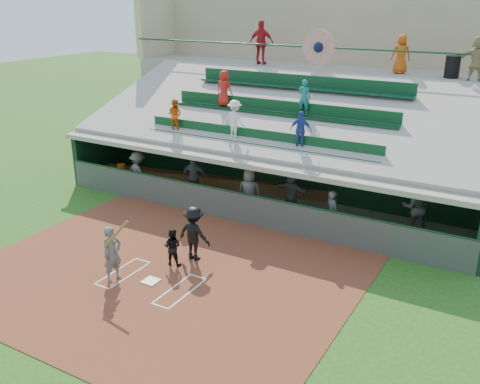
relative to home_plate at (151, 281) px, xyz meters
The scene contains 23 objects.
ground 0.04m from the home_plate, ahead, with size 100.00×100.00×0.00m, color #245317.
dirt_slab 0.50m from the home_plate, 90.00° to the left, with size 11.00×9.00×0.02m, color brown.
home_plate is the anchor object (origin of this frame).
batters_box_chalk 0.01m from the home_plate, ahead, with size 2.65×1.85×0.01m.
dugout_floor 6.75m from the home_plate, 90.00° to the left, with size 16.00×3.50×0.04m, color gray.
concourse_slab 13.69m from the home_plate, 90.00° to the left, with size 20.00×3.00×4.60m, color gray.
grandstand 10.74m from the home_plate, 90.05° to the left, with size 20.40×10.40×7.80m.
batter_at_plate 1.34m from the home_plate, 155.99° to the right, with size 0.88×0.75×1.95m.
catcher 1.30m from the home_plate, 93.73° to the left, with size 0.56×0.44×1.16m, color black.
home_umpire 2.01m from the home_plate, 81.13° to the left, with size 1.11×0.64×1.71m, color black.
dugout_bench 8.10m from the home_plate, 91.79° to the left, with size 15.82×0.47×0.47m, color brown.
white_table 8.49m from the home_plate, 136.13° to the left, with size 0.72×0.54×0.63m, color silver.
water_cooler 8.53m from the home_plate, 136.75° to the left, with size 0.36×0.36×0.36m, color #E84C0D.
dugout_player_a 7.55m from the home_plate, 132.29° to the left, with size 1.12×0.64×1.73m, color #585A55.
dugout_player_b 6.76m from the home_plate, 113.60° to the left, with size 1.04×0.43×1.78m, color #52544F.
dugout_player_c 5.83m from the home_plate, 89.75° to the left, with size 0.86×0.56×1.77m, color #5C5F5A.
dugout_player_d 6.93m from the home_plate, 79.15° to the left, with size 1.50×0.48×1.62m, color #5D605B.
dugout_player_e 6.58m from the home_plate, 59.86° to the left, with size 0.57×0.37×1.55m, color #535651.
dugout_player_f 9.13m from the home_plate, 50.86° to the left, with size 0.94×0.74×1.94m, color #51544F.
trash_bin 14.59m from the home_plate, 66.52° to the left, with size 0.58×0.58×0.87m, color black.
concourse_staff_a 14.34m from the home_plate, 104.16° to the left, with size 1.19×0.49×2.02m, color red.
concourse_staff_b 14.32m from the home_plate, 75.47° to the left, with size 0.78×0.51×1.60m, color #CC4C0C.
concourse_staff_c 14.70m from the home_plate, 62.12° to the left, with size 1.59×0.51×1.72m, color tan.
Camera 1 is at (8.88, -10.38, 7.67)m, focal length 40.00 mm.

